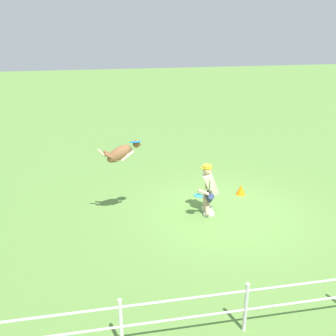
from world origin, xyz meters
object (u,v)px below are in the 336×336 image
(person, at_px, (209,188))
(frisbee_held, at_px, (198,196))
(frisbee_flying, at_px, (135,142))
(training_cone, at_px, (241,190))
(dog, at_px, (121,153))

(person, distance_m, frisbee_held, 0.40)
(frisbee_flying, distance_m, training_cone, 3.56)
(person, bearing_deg, dog, 2.66)
(dog, distance_m, frisbee_held, 2.12)
(frisbee_flying, bearing_deg, person, 175.63)
(frisbee_held, height_order, training_cone, frisbee_held)
(dog, xyz_separation_m, frisbee_held, (-1.79, 0.33, -1.09))
(person, xyz_separation_m, dog, (2.11, -0.12, 1.00))
(dog, height_order, frisbee_held, dog)
(person, height_order, training_cone, person)
(dog, relative_size, frisbee_flying, 3.98)
(frisbee_flying, bearing_deg, training_cone, -165.51)
(frisbee_flying, relative_size, training_cone, 0.92)
(dog, xyz_separation_m, frisbee_flying, (-0.34, -0.01, 0.25))
(dog, relative_size, frisbee_held, 4.71)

